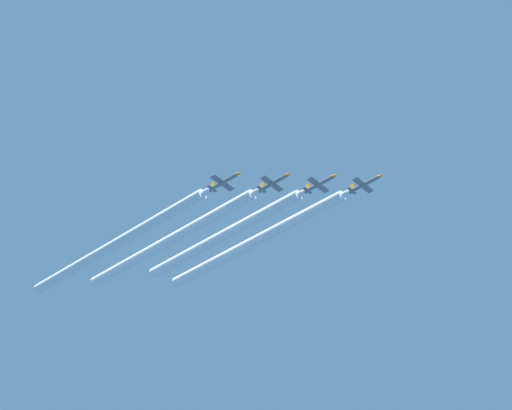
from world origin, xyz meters
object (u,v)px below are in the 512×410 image
Objects in this scene: jet_lead at (365,184)px; jet_fourth_echelon at (224,181)px; jet_third_echelon at (274,182)px; jet_second_echelon at (320,183)px.

jet_lead is 1.00× the size of jet_fourth_echelon.
jet_lead is 42.98m from jet_fourth_echelon.
jet_lead reaches higher than jet_third_echelon.
jet_second_echelon is 29.04m from jet_fourth_echelon.
jet_fourth_echelon is (11.41, -9.47, -1.64)m from jet_third_echelon.
jet_lead is at bearing 139.90° from jet_fourth_echelon.
jet_lead is at bearing 139.68° from jet_third_echelon.
jet_third_echelon is at bearing -39.96° from jet_second_echelon.
jet_fourth_echelon is at bearing -39.69° from jet_third_echelon.
jet_fourth_echelon is at bearing -39.82° from jet_second_echelon.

